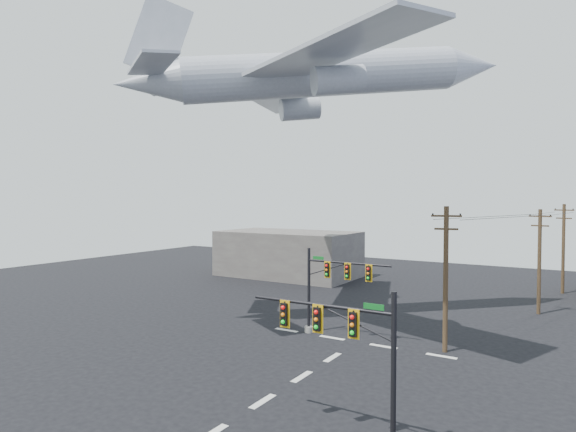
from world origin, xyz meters
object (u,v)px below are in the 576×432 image
Objects in this scene: utility_pole_c at (563,247)px; airliner at (320,75)px; signal_mast_near at (353,354)px; utility_pole_b at (539,259)px; utility_pole_a at (446,276)px; signal_mast_far at (328,287)px.

airliner is (-17.07, -24.64, 15.50)m from utility_pole_c.
utility_pole_b reaches higher than signal_mast_near.
utility_pole_a is 1.01× the size of utility_pole_c.
utility_pole_a is 19.21m from airliner.
signal_mast_near is at bearing -59.32° from signal_mast_far.
utility_pole_b is (13.04, 16.09, 1.20)m from signal_mast_far.
utility_pole_a reaches higher than utility_pole_b.
airliner reaches higher than utility_pole_c.
utility_pole_a is 16.06m from utility_pole_b.
utility_pole_b is at bearing -78.31° from utility_pole_c.
signal_mast_near is 42.25m from utility_pole_c.
airliner reaches higher than utility_pole_b.
utility_pole_b is at bearing 63.25° from utility_pole_a.
utility_pole_a is at bearing 88.36° from signal_mast_near.
utility_pole_a is 28.08m from utility_pole_c.
signal_mast_far is 31.67m from utility_pole_c.
signal_mast_far is 0.71× the size of utility_pole_a.
utility_pole_b reaches higher than signal_mast_far.
airliner is (-15.58, -12.62, 15.70)m from utility_pole_b.
utility_pole_b is 0.96× the size of utility_pole_c.
signal_mast_near is 30.15m from utility_pole_b.
signal_mast_far is 8.64m from utility_pole_a.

